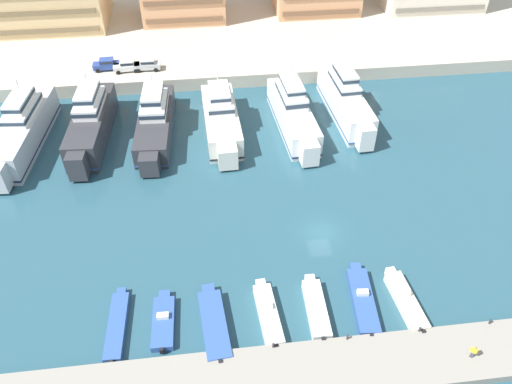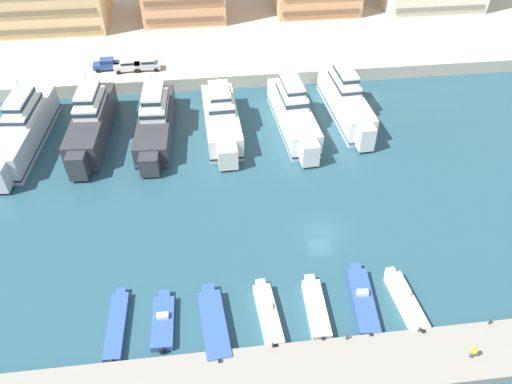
% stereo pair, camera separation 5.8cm
% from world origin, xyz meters
% --- Properties ---
extents(ground_plane, '(400.00, 400.00, 0.00)m').
position_xyz_m(ground_plane, '(0.00, 0.00, 0.00)').
color(ground_plane, '#285160').
extents(pier_dock, '(120.00, 5.34, 0.87)m').
position_xyz_m(pier_dock, '(0.00, -16.28, 0.44)').
color(pier_dock, gray).
rests_on(pier_dock, ground).
extents(yacht_silver_far_left, '(5.69, 20.67, 8.34)m').
position_xyz_m(yacht_silver_far_left, '(-35.75, 21.09, 2.45)').
color(yacht_silver_far_left, silver).
rests_on(yacht_silver_far_left, ground).
extents(yacht_charcoal_left, '(5.19, 19.21, 8.51)m').
position_xyz_m(yacht_charcoal_left, '(-27.07, 21.63, 2.50)').
color(yacht_charcoal_left, '#333338').
rests_on(yacht_charcoal_left, ground).
extents(yacht_charcoal_mid_left, '(5.19, 19.20, 7.82)m').
position_xyz_m(yacht_charcoal_mid_left, '(-18.58, 21.56, 2.14)').
color(yacht_charcoal_mid_left, '#333338').
rests_on(yacht_charcoal_mid_left, ground).
extents(yacht_ivory_center_left, '(4.89, 17.74, 7.86)m').
position_xyz_m(yacht_ivory_center_left, '(-9.55, 21.02, 2.21)').
color(yacht_ivory_center_left, silver).
rests_on(yacht_ivory_center_left, ground).
extents(yacht_white_center, '(5.11, 18.87, 8.25)m').
position_xyz_m(yacht_white_center, '(0.43, 20.91, 2.37)').
color(yacht_white_center, white).
rests_on(yacht_white_center, ground).
extents(yacht_white_center_right, '(4.63, 18.93, 8.37)m').
position_xyz_m(yacht_white_center_right, '(8.44, 23.10, 2.46)').
color(yacht_white_center_right, white).
rests_on(yacht_white_center_right, ground).
extents(motorboat_blue_far_left, '(1.82, 8.12, 0.81)m').
position_xyz_m(motorboat_blue_far_left, '(-21.33, -9.59, 0.36)').
color(motorboat_blue_far_left, '#33569E').
rests_on(motorboat_blue_far_left, ground).
extents(motorboat_blue_left, '(2.10, 6.66, 1.14)m').
position_xyz_m(motorboat_blue_left, '(-17.10, -9.71, 0.39)').
color(motorboat_blue_left, '#33569E').
rests_on(motorboat_blue_left, ground).
extents(motorboat_blue_mid_left, '(2.80, 8.58, 1.02)m').
position_xyz_m(motorboat_blue_mid_left, '(-12.47, -10.65, 0.51)').
color(motorboat_blue_mid_left, '#33569E').
rests_on(motorboat_blue_mid_left, ground).
extents(motorboat_white_center_left, '(2.15, 7.68, 1.40)m').
position_xyz_m(motorboat_white_center_left, '(-7.41, -10.13, 0.51)').
color(motorboat_white_center_left, white).
rests_on(motorboat_white_center_left, ground).
extents(motorboat_white_center, '(1.92, 7.43, 1.02)m').
position_xyz_m(motorboat_white_center, '(-2.82, -10.07, 0.51)').
color(motorboat_white_center, white).
rests_on(motorboat_white_center, ground).
extents(motorboat_blue_center_right, '(2.66, 8.60, 1.36)m').
position_xyz_m(motorboat_blue_center_right, '(1.82, -9.65, 0.47)').
color(motorboat_blue_center_right, '#33569E').
rests_on(motorboat_blue_center_right, ground).
extents(motorboat_cream_mid_right, '(2.23, 7.73, 1.55)m').
position_xyz_m(motorboat_cream_mid_right, '(5.83, -10.30, 0.56)').
color(motorboat_cream_mid_right, beige).
rests_on(motorboat_cream_mid_right, ground).
extents(car_blue_far_left, '(4.17, 2.06, 1.80)m').
position_xyz_m(car_blue_far_left, '(-26.48, 37.28, 3.09)').
color(car_blue_far_left, '#28428E').
rests_on(car_blue_far_left, quay_promenade).
extents(car_white_left, '(4.21, 2.16, 1.80)m').
position_xyz_m(car_white_left, '(-23.26, 36.39, 3.09)').
color(car_white_left, white).
rests_on(car_white_left, quay_promenade).
extents(car_silver_mid_left, '(4.13, 1.99, 1.80)m').
position_xyz_m(car_silver_mid_left, '(-20.09, 36.45, 3.09)').
color(car_silver_mid_left, '#B7BCC1').
rests_on(car_silver_mid_left, quay_promenade).
extents(pedestrian_near_edge, '(0.53, 0.43, 1.61)m').
position_xyz_m(pedestrian_near_edge, '(9.23, -16.87, 1.83)').
color(pedestrian_near_edge, '#4C515B').
rests_on(pedestrian_near_edge, pier_dock).
extents(bollard_west, '(0.20, 0.20, 0.61)m').
position_xyz_m(bollard_west, '(-7.47, -13.86, 1.20)').
color(bollard_west, '#2D2D33').
rests_on(bollard_west, pier_dock).
extents(bollard_west_mid, '(0.20, 0.20, 0.61)m').
position_xyz_m(bollard_west_mid, '(-0.85, -13.86, 1.20)').
color(bollard_west_mid, '#2D2D33').
rests_on(bollard_west_mid, pier_dock).
extents(bollard_east_mid, '(0.20, 0.20, 0.61)m').
position_xyz_m(bollard_east_mid, '(5.77, -13.86, 1.20)').
color(bollard_east_mid, '#2D2D33').
rests_on(bollard_east_mid, pier_dock).
extents(bollard_east, '(0.20, 0.20, 0.61)m').
position_xyz_m(bollard_east, '(12.39, -13.86, 1.20)').
color(bollard_east, '#2D2D33').
rests_on(bollard_east, pier_dock).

